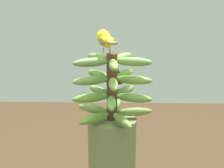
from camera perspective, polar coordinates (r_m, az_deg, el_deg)
The scene contains 2 objects.
banana_bunch at distance 1.20m, azimuth 0.01°, elevation -0.51°, with size 0.32×0.32×0.26m.
perched_bird at distance 1.18m, azimuth -1.25°, elevation 8.24°, with size 0.09×0.18×0.08m.
Camera 1 is at (0.03, -1.15, 1.73)m, focal length 49.62 mm.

